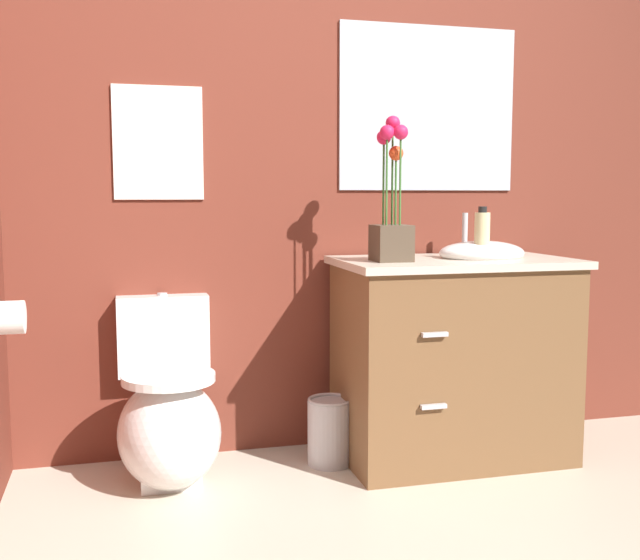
% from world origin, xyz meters
% --- Properties ---
extents(wall_back, '(4.08, 0.05, 2.50)m').
position_xyz_m(wall_back, '(0.20, 1.58, 1.25)').
color(wall_back, maroon).
rests_on(wall_back, ground_plane).
extents(toilet, '(0.38, 0.59, 0.69)m').
position_xyz_m(toilet, '(-0.72, 1.28, 0.24)').
color(toilet, white).
rests_on(toilet, ground_plane).
extents(vanity_cabinet, '(0.94, 0.56, 1.00)m').
position_xyz_m(vanity_cabinet, '(0.43, 1.25, 0.42)').
color(vanity_cabinet, brown).
rests_on(vanity_cabinet, ground_plane).
extents(flower_vase, '(0.14, 0.14, 0.56)m').
position_xyz_m(flower_vase, '(0.14, 1.20, 1.00)').
color(flower_vase, '#4C3D2D').
rests_on(flower_vase, vanity_cabinet).
extents(soap_bottle, '(0.06, 0.06, 0.21)m').
position_xyz_m(soap_bottle, '(0.52, 1.20, 0.92)').
color(soap_bottle, beige).
rests_on(soap_bottle, vanity_cabinet).
extents(trash_bin, '(0.18, 0.18, 0.27)m').
position_xyz_m(trash_bin, '(-0.08, 1.30, 0.14)').
color(trash_bin, '#B7B7BC').
rests_on(trash_bin, ground_plane).
extents(wall_poster, '(0.35, 0.01, 0.44)m').
position_xyz_m(wall_poster, '(-0.72, 1.55, 1.28)').
color(wall_poster, silver).
extents(wall_mirror, '(0.80, 0.01, 0.70)m').
position_xyz_m(wall_mirror, '(0.43, 1.55, 1.45)').
color(wall_mirror, '#B2BCC6').
extents(toilet_paper_roll, '(0.11, 0.11, 0.11)m').
position_xyz_m(toilet_paper_roll, '(-1.24, 1.08, 0.68)').
color(toilet_paper_roll, white).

